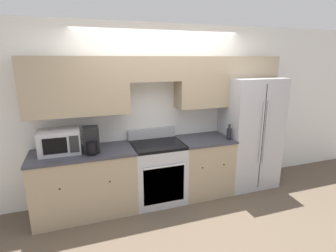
{
  "coord_description": "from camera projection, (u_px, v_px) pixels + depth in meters",
  "views": [
    {
      "loc": [
        -1.22,
        -3.16,
        2.1
      ],
      "look_at": [
        -0.0,
        0.31,
        1.15
      ],
      "focal_mm": 28.0,
      "sensor_mm": 36.0,
      "label": 1
    }
  ],
  "objects": [
    {
      "name": "paper_towel_holder",
      "position": [
        91.0,
        141.0,
        3.42
      ],
      "size": [
        0.2,
        0.29,
        0.34
      ],
      "color": "black",
      "rests_on": "lower_cabinets_left"
    },
    {
      "name": "ground_plane",
      "position": [
        175.0,
        207.0,
        3.8
      ],
      "size": [
        12.0,
        12.0,
        0.0
      ],
      "primitive_type": "plane",
      "color": "brown"
    },
    {
      "name": "wall_back",
      "position": [
        163.0,
        100.0,
        3.96
      ],
      "size": [
        8.0,
        0.39,
        2.6
      ],
      "color": "white",
      "rests_on": "ground_plane"
    },
    {
      "name": "lower_cabinets_right",
      "position": [
        204.0,
        165.0,
        4.17
      ],
      "size": [
        0.81,
        0.64,
        0.9
      ],
      "color": "tan",
      "rests_on": "ground_plane"
    },
    {
      "name": "microwave",
      "position": [
        60.0,
        141.0,
        3.4
      ],
      "size": [
        0.51,
        0.36,
        0.31
      ],
      "color": "#B7B7BC",
      "rests_on": "lower_cabinets_left"
    },
    {
      "name": "refrigerator",
      "position": [
        247.0,
        132.0,
        4.38
      ],
      "size": [
        0.88,
        0.8,
        1.81
      ],
      "color": "#B7B7BC",
      "rests_on": "ground_plane"
    },
    {
      "name": "bottle",
      "position": [
        229.0,
        134.0,
        3.98
      ],
      "size": [
        0.07,
        0.07,
        0.24
      ],
      "color": "black",
      "rests_on": "lower_cabinets_right"
    },
    {
      "name": "lower_cabinets_left",
      "position": [
        85.0,
        183.0,
        3.59
      ],
      "size": [
        1.36,
        0.64,
        0.9
      ],
      "color": "tan",
      "rests_on": "ground_plane"
    },
    {
      "name": "oven_range",
      "position": [
        158.0,
        172.0,
        3.92
      ],
      "size": [
        0.74,
        0.65,
        1.06
      ],
      "color": "#B7B7BC",
      "rests_on": "ground_plane"
    }
  ]
}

